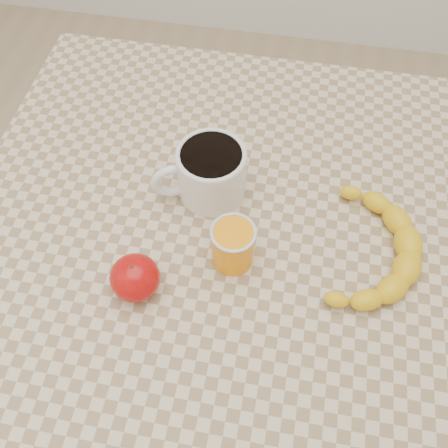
% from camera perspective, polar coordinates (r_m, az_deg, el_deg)
% --- Properties ---
extents(ground, '(3.00, 3.00, 0.00)m').
position_cam_1_polar(ground, '(1.43, -0.00, -17.12)').
color(ground, tan).
rests_on(ground, ground).
extents(table, '(0.80, 0.80, 0.75)m').
position_cam_1_polar(table, '(0.81, -0.00, -4.09)').
color(table, '#CBB58F').
rests_on(table, ground).
extents(coffee_mug, '(0.15, 0.14, 0.09)m').
position_cam_1_polar(coffee_mug, '(0.74, -1.65, 6.03)').
color(coffee_mug, white).
rests_on(coffee_mug, table).
extents(orange_juice_glass, '(0.06, 0.06, 0.07)m').
position_cam_1_polar(orange_juice_glass, '(0.68, 1.03, -2.41)').
color(orange_juice_glass, orange).
rests_on(orange_juice_glass, table).
extents(apple, '(0.08, 0.08, 0.06)m').
position_cam_1_polar(apple, '(0.67, -10.13, -6.06)').
color(apple, '#A30509').
rests_on(apple, table).
extents(banana, '(0.28, 0.32, 0.04)m').
position_cam_1_polar(banana, '(0.72, 16.41, -2.87)').
color(banana, gold).
rests_on(banana, table).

